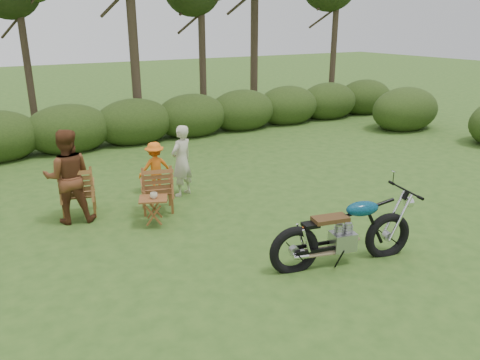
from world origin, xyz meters
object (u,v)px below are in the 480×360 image
lawn_chair_right (158,211)px  adult_b (73,221)px  motorcycle (341,262)px  lawn_chair_left (81,214)px  cup (154,196)px  child (157,192)px  side_table (154,212)px  adult_a (183,195)px

lawn_chair_right → adult_b: 1.65m
motorcycle → lawn_chair_left: bearing=139.7°
lawn_chair_left → cup: 1.79m
motorcycle → cup: motorcycle is taller
adult_b → child: 2.11m
lawn_chair_left → cup: bearing=144.7°
motorcycle → side_table: motorcycle is taller
adult_a → cup: bearing=22.8°
lawn_chair_left → cup: (1.10, -1.28, 0.61)m
adult_a → adult_b: bearing=-19.8°
lawn_chair_right → adult_a: 1.00m
cup → adult_b: size_ratio=0.08×
side_table → adult_b: bearing=142.3°
adult_b → lawn_chair_right: bearing=-177.6°
side_table → adult_a: bearing=47.5°
lawn_chair_right → cup: (-0.31, -0.68, 0.61)m
motorcycle → side_table: size_ratio=4.21×
side_table → adult_a: adult_a is taller
cup → motorcycle: bearing=-54.3°
lawn_chair_right → child: size_ratio=0.86×
motorcycle → adult_b: (-3.36, 3.89, 0.00)m
lawn_chair_left → adult_b: (-0.20, -0.25, 0.00)m
motorcycle → adult_b: bearing=143.2°
motorcycle → lawn_chair_right: bearing=128.7°
lawn_chair_right → adult_a: size_ratio=0.63×
child → adult_a: bearing=136.2°
cup → child: bearing=68.5°
lawn_chair_right → side_table: side_table is taller
lawn_chair_left → side_table: (1.09, -1.25, 0.28)m
lawn_chair_left → adult_b: 0.32m
motorcycle → child: 4.80m
adult_a → adult_b: 2.44m
child → adult_b: bearing=23.2°
lawn_chair_left → adult_a: adult_a is taller
adult_a → adult_b: (-2.43, -0.23, 0.00)m
side_table → lawn_chair_right: bearing=64.1°
lawn_chair_left → adult_b: size_ratio=0.58×
lawn_chair_left → adult_a: size_ratio=0.66×
adult_a → child: (-0.44, 0.48, 0.00)m
lawn_chair_right → adult_a: bearing=-128.9°
motorcycle → side_table: (-2.07, 2.89, 0.28)m
motorcycle → child: bearing=119.0°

